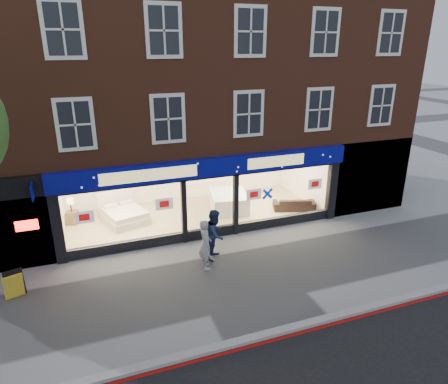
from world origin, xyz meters
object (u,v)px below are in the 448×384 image
mattress_stack (229,201)px  pedestrian_blue (215,234)px  display_bed (124,214)px  pedestrian_grey (205,244)px  sofa (294,204)px  a_board (14,285)px

mattress_stack → pedestrian_blue: pedestrian_blue is taller
display_bed → pedestrian_blue: pedestrian_blue is taller
pedestrian_grey → pedestrian_blue: bearing=-39.2°
sofa → a_board: a_board is taller
pedestrian_grey → pedestrian_blue: pedestrian_blue is taller
display_bed → mattress_stack: display_bed is taller
mattress_stack → sofa: mattress_stack is taller
mattress_stack → sofa: bearing=-20.6°
display_bed → pedestrian_blue: (2.70, -4.11, 0.51)m
display_bed → pedestrian_blue: size_ratio=1.26×
display_bed → a_board: (-3.75, -4.30, 0.02)m
pedestrian_grey → display_bed: bearing=30.0°
pedestrian_grey → pedestrian_blue: (0.54, 0.55, 0.03)m
mattress_stack → sofa: 2.98m
display_bed → pedestrian_blue: bearing=-72.9°
pedestrian_blue → pedestrian_grey: bearing=175.7°
display_bed → pedestrian_blue: 4.95m
display_bed → a_board: display_bed is taller
a_board → pedestrian_blue: pedestrian_blue is taller
pedestrian_blue → sofa: bearing=-20.3°
sofa → a_board: (-11.19, -2.89, 0.05)m
display_bed → sofa: size_ratio=1.22×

